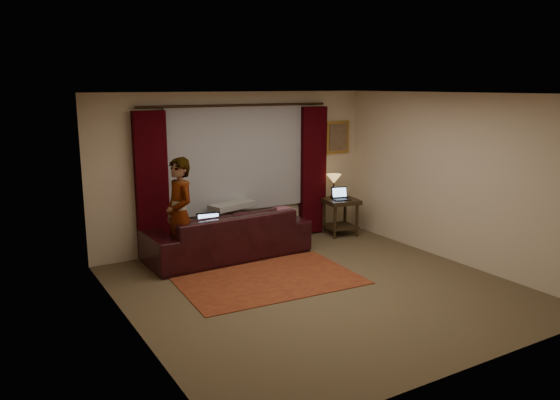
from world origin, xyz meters
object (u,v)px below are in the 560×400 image
object	(u,v)px
laptop_sofa	(211,224)
sofa	(227,225)
end_table	(340,217)
laptop_table	(341,194)
person	(180,215)
tiffany_lamp	(334,186)

from	to	relation	value
laptop_sofa	sofa	bearing A→B (deg)	41.32
sofa	end_table	world-z (taller)	sofa
sofa	laptop_table	bearing A→B (deg)	-179.14
sofa	end_table	bearing A→B (deg)	-177.74
end_table	laptop_table	distance (m)	0.45
laptop_sofa	person	distance (m)	0.52
sofa	laptop_sofa	bearing A→B (deg)	30.31
sofa	person	distance (m)	0.96
laptop_sofa	end_table	bearing A→B (deg)	17.75
sofa	end_table	distance (m)	2.36
end_table	tiffany_lamp	world-z (taller)	tiffany_lamp
sofa	tiffany_lamp	xyz separation A→B (m)	(2.32, 0.33, 0.36)
sofa	end_table	size ratio (longest dim) A/B	3.86
tiffany_lamp	laptop_table	bearing A→B (deg)	-88.19
laptop_table	person	size ratio (longest dim) A/B	0.19
laptop_sofa	laptop_table	bearing A→B (deg)	16.61
sofa	person	world-z (taller)	person
sofa	person	bearing A→B (deg)	13.60
tiffany_lamp	person	xyz separation A→B (m)	(-3.19, -0.56, -0.04)
tiffany_lamp	end_table	bearing A→B (deg)	-78.92
laptop_sofa	tiffany_lamp	size ratio (longest dim) A/B	0.91
sofa	tiffany_lamp	size ratio (longest dim) A/B	5.97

